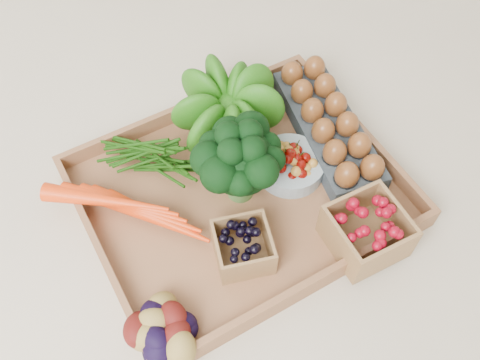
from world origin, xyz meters
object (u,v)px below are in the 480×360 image
cherry_bowl (290,166)px  broccoli (240,173)px  tray (240,196)px  egg_carton (327,128)px

cherry_bowl → broccoli: bearing=177.3°
broccoli → cherry_bowl: (0.11, -0.00, -0.05)m
tray → broccoli: (0.00, 0.00, 0.07)m
cherry_bowl → egg_carton: (0.11, 0.04, 0.00)m
egg_carton → broccoli: bearing=-160.0°
tray → egg_carton: bearing=9.4°
egg_carton → tray: bearing=-159.4°
tray → egg_carton: size_ratio=1.74×
cherry_bowl → tray: bearing=178.7°
broccoli → egg_carton: (0.22, 0.03, -0.04)m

